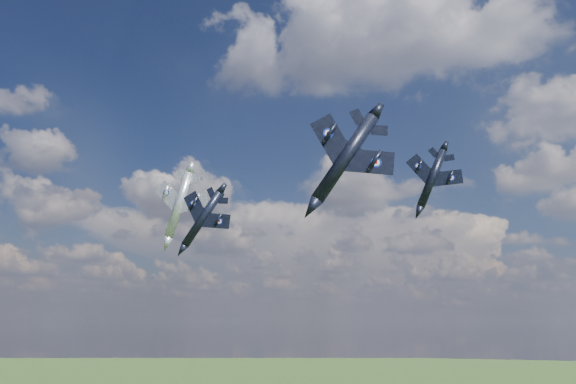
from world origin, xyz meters
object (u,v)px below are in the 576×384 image
(jet_right_navy, at_px, (345,158))
(jet_left_silver, at_px, (179,205))
(jet_high_navy, at_px, (432,179))
(jet_lead_navy, at_px, (202,219))

(jet_right_navy, distance_m, jet_left_silver, 41.17)
(jet_right_navy, height_order, jet_high_navy, jet_high_navy)
(jet_left_silver, bearing_deg, jet_right_navy, -31.05)
(jet_right_navy, xyz_separation_m, jet_high_navy, (6.44, 38.49, 6.41))
(jet_right_navy, distance_m, jet_high_navy, 39.55)
(jet_right_navy, bearing_deg, jet_lead_navy, 134.08)
(jet_high_navy, bearing_deg, jet_left_silver, -166.66)
(jet_right_navy, relative_size, jet_high_navy, 1.06)
(jet_lead_navy, height_order, jet_left_silver, jet_left_silver)
(jet_lead_navy, height_order, jet_high_navy, jet_high_navy)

